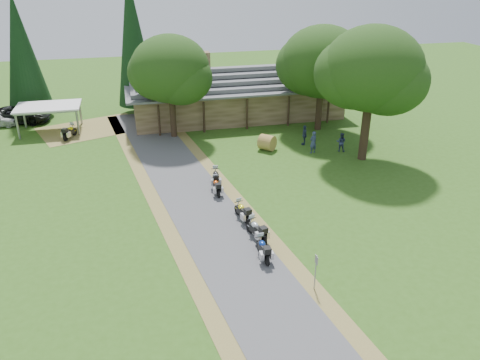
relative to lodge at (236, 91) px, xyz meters
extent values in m
plane|color=#315718|center=(-6.00, -24.00, -2.45)|extent=(120.00, 120.00, 0.00)
plane|color=#404043|center=(-6.50, -20.00, -2.45)|extent=(51.95, 51.95, 0.00)
imported|color=black|center=(-20.76, 2.55, -1.27)|extent=(3.77, 6.55, 2.36)
imported|color=navy|center=(3.65, -11.60, -1.37)|extent=(0.73, 0.62, 2.15)
imported|color=navy|center=(5.99, -11.79, -1.52)|extent=(0.65, 0.60, 1.86)
imported|color=navy|center=(3.65, -9.63, -1.46)|extent=(0.60, 0.68, 1.98)
cylinder|color=olive|center=(0.25, -10.06, -1.81)|extent=(1.72, 1.72, 1.27)
cone|color=black|center=(-9.43, 2.89, 4.35)|extent=(3.87, 3.87, 13.59)
cone|color=black|center=(-19.77, 4.18, 3.43)|extent=(4.10, 4.10, 11.76)
camera|label=1|loc=(-10.47, -44.48, 11.58)|focal=35.00mm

